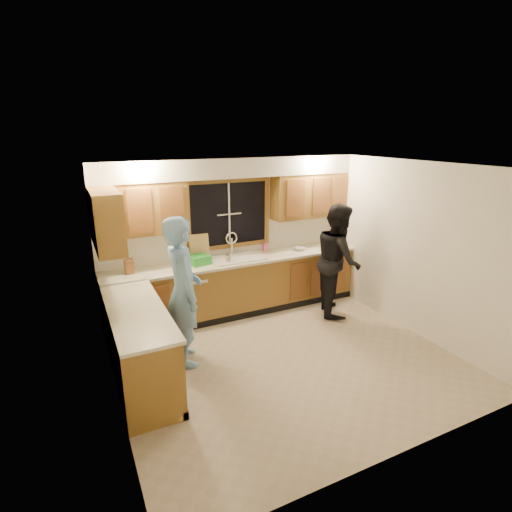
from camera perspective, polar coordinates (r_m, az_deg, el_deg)
The scene contains 26 objects.
floor at distance 5.48m, azimuth 4.14°, elevation -14.32°, with size 4.20×4.20×0.00m, color #B7A68D.
ceiling at distance 4.68m, azimuth 4.82°, elevation 12.70°, with size 4.20×4.20×0.00m, color white.
wall_back at distance 6.58m, azimuth -3.86°, elevation 3.04°, with size 4.20×4.20×0.00m, color white.
wall_left at distance 4.35m, azimuth -20.39°, elevation -5.77°, with size 3.80×3.80×0.00m, color white.
wall_right at distance 6.23m, azimuth 21.42°, elevation 1.01°, with size 3.80×3.80×0.00m, color white.
base_cabinets_back at distance 6.57m, azimuth -2.73°, elevation -4.41°, with size 4.20×0.60×0.88m, color olive.
base_cabinets_left at distance 5.04m, azimuth -16.39°, elevation -12.33°, with size 0.60×1.90×0.88m, color olive.
countertop_back at distance 6.40m, azimuth -2.73°, elevation -0.63°, with size 4.20×0.63×0.04m, color beige.
countertop_left at distance 4.83m, azimuth -16.68°, elevation -7.55°, with size 0.63×1.90×0.04m, color beige.
upper_cabinets_left at distance 5.93m, azimuth -16.30°, elevation 6.46°, with size 1.35×0.33×0.75m, color olive.
upper_cabinets_right at distance 6.97m, azimuth 7.60°, elevation 8.56°, with size 1.35×0.33×0.75m, color olive.
upper_cabinets_return at distance 5.27m, azimuth -20.59°, elevation 4.74°, with size 0.33×0.90×0.75m, color olive.
soffit at distance 6.24m, azimuth -3.45°, elevation 12.51°, with size 4.20×0.35×0.30m, color beige.
window_frame at distance 6.50m, azimuth -3.89°, elevation 6.01°, with size 1.44×0.03×1.14m.
sink at distance 6.43m, azimuth -2.80°, elevation -0.88°, with size 0.86×0.52×0.57m.
dishwasher at distance 6.32m, azimuth -9.83°, elevation -5.88°, with size 0.60×0.56×0.82m, color white.
stove at distance 4.55m, azimuth -15.10°, elevation -15.57°, with size 0.58×0.75×0.90m, color white.
man at distance 5.07m, azimuth -10.34°, elevation -5.08°, with size 0.70×0.46×1.93m, color #71A6D5.
woman at distance 6.55m, azimuth 11.61°, elevation -0.51°, with size 0.88×0.69×1.81m, color black.
knife_block at distance 5.99m, azimuth -17.66°, elevation -1.45°, with size 0.12×0.10×0.22m, color brown.
cutting_board at distance 6.37m, azimuth -8.08°, elevation 1.26°, with size 0.31×0.02×0.42m, color tan.
dish_crate at distance 6.20m, azimuth -8.16°, elevation -0.52°, with size 0.29×0.28×0.14m, color green.
soap_bottle at distance 6.79m, azimuth 1.34°, elevation 1.41°, with size 0.08×0.08×0.18m, color #E0558D.
bowl at distance 6.91m, azimuth 6.26°, elevation 1.04°, with size 0.19×0.19×0.05m, color silver.
can_left at distance 6.20m, azimuth -4.00°, elevation -0.42°, with size 0.07×0.07×0.13m, color #B7A48C.
can_right at distance 6.18m, azimuth -3.88°, elevation -0.58°, with size 0.06×0.06×0.11m, color #B7A48C.
Camera 1 is at (-2.37, -4.02, 2.88)m, focal length 28.00 mm.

